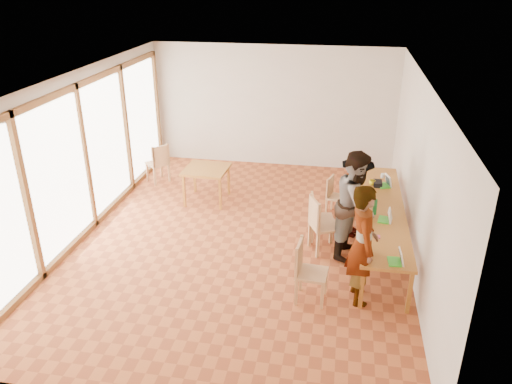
% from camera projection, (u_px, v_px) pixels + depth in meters
% --- Properties ---
extents(ground, '(8.00, 8.00, 0.00)m').
position_uv_depth(ground, '(242.00, 239.00, 9.36)').
color(ground, '#AC5529').
rests_on(ground, ground).
extents(wall_back, '(6.00, 0.10, 3.00)m').
position_uv_depth(wall_back, '(273.00, 107.00, 12.33)').
color(wall_back, beige).
rests_on(wall_back, ground).
extents(wall_front, '(6.00, 0.10, 3.00)m').
position_uv_depth(wall_front, '(162.00, 301.00, 5.15)').
color(wall_front, beige).
rests_on(wall_front, ground).
extents(wall_right, '(0.10, 8.00, 3.00)m').
position_uv_depth(wall_right, '(418.00, 175.00, 8.26)').
color(wall_right, beige).
rests_on(wall_right, ground).
extents(window_wall, '(0.10, 8.00, 3.00)m').
position_uv_depth(window_wall, '(84.00, 154.00, 9.21)').
color(window_wall, white).
rests_on(window_wall, ground).
extents(ceiling, '(6.00, 8.00, 0.04)m').
position_uv_depth(ceiling, '(239.00, 77.00, 8.12)').
color(ceiling, white).
rests_on(ceiling, wall_back).
extents(communal_table, '(0.80, 4.00, 0.75)m').
position_uv_depth(communal_table, '(381.00, 210.00, 8.86)').
color(communal_table, '#A26524').
rests_on(communal_table, ground).
extents(side_table, '(0.90, 0.90, 0.75)m').
position_uv_depth(side_table, '(206.00, 172.00, 10.63)').
color(side_table, '#A26524').
rests_on(side_table, ground).
extents(chair_near, '(0.49, 0.49, 0.52)m').
position_uv_depth(chair_near, '(305.00, 265.00, 7.43)').
color(chair_near, tan).
rests_on(chair_near, ground).
extents(chair_mid, '(0.64, 0.64, 0.55)m').
position_uv_depth(chair_mid, '(320.00, 219.00, 8.69)').
color(chair_mid, tan).
rests_on(chair_mid, ground).
extents(chair_far, '(0.47, 0.47, 0.47)m').
position_uv_depth(chair_far, '(317.00, 212.00, 9.16)').
color(chair_far, tan).
rests_on(chair_far, ground).
extents(chair_empty, '(0.47, 0.47, 0.43)m').
position_uv_depth(chair_empty, '(333.00, 192.00, 10.12)').
color(chair_empty, tan).
rests_on(chair_empty, ground).
extents(chair_spare, '(0.62, 0.62, 0.50)m').
position_uv_depth(chair_spare, '(159.00, 159.00, 11.57)').
color(chair_spare, tan).
rests_on(chair_spare, ground).
extents(person_near, '(0.56, 0.76, 1.88)m').
position_uv_depth(person_near, '(362.00, 245.00, 7.29)').
color(person_near, gray).
rests_on(person_near, ground).
extents(person_mid, '(0.95, 1.09, 1.92)m').
position_uv_depth(person_mid, '(356.00, 205.00, 8.49)').
color(person_mid, gray).
rests_on(person_mid, ground).
extents(person_far, '(0.92, 1.19, 1.63)m').
position_uv_depth(person_far, '(356.00, 195.00, 9.19)').
color(person_far, gray).
rests_on(person_far, ground).
extents(laptop_near, '(0.23, 0.26, 0.21)m').
position_uv_depth(laptop_near, '(398.00, 259.00, 7.18)').
color(laptop_near, green).
rests_on(laptop_near, communal_table).
extents(laptop_mid, '(0.26, 0.29, 0.22)m').
position_uv_depth(laptop_mid, '(387.00, 218.00, 8.37)').
color(laptop_mid, green).
rests_on(laptop_mid, communal_table).
extents(laptop_far, '(0.31, 0.32, 0.23)m').
position_uv_depth(laptop_far, '(386.00, 183.00, 9.71)').
color(laptop_far, green).
rests_on(laptop_far, communal_table).
extents(yellow_mug, '(0.13, 0.13, 0.10)m').
position_uv_depth(yellow_mug, '(372.00, 183.00, 9.76)').
color(yellow_mug, yellow).
rests_on(yellow_mug, communal_table).
extents(green_bottle, '(0.07, 0.07, 0.28)m').
position_uv_depth(green_bottle, '(375.00, 207.00, 8.56)').
color(green_bottle, '#1E823A').
rests_on(green_bottle, communal_table).
extents(clear_glass, '(0.07, 0.07, 0.09)m').
position_uv_depth(clear_glass, '(383.00, 176.00, 10.10)').
color(clear_glass, silver).
rests_on(clear_glass, communal_table).
extents(condiment_cup, '(0.08, 0.08, 0.06)m').
position_uv_depth(condiment_cup, '(367.00, 227.00, 8.12)').
color(condiment_cup, white).
rests_on(condiment_cup, communal_table).
extents(pink_phone, '(0.05, 0.10, 0.01)m').
position_uv_depth(pink_phone, '(379.00, 237.00, 7.88)').
color(pink_phone, '#CC3671').
rests_on(pink_phone, communal_table).
extents(black_pouch, '(0.16, 0.26, 0.09)m').
position_uv_depth(black_pouch, '(378.00, 183.00, 9.73)').
color(black_pouch, black).
rests_on(black_pouch, communal_table).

